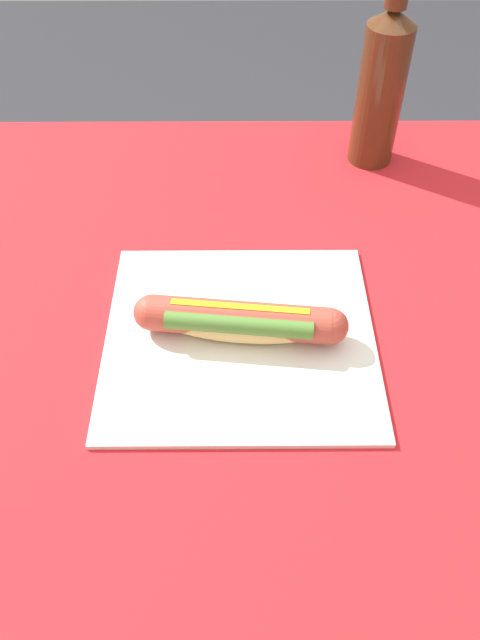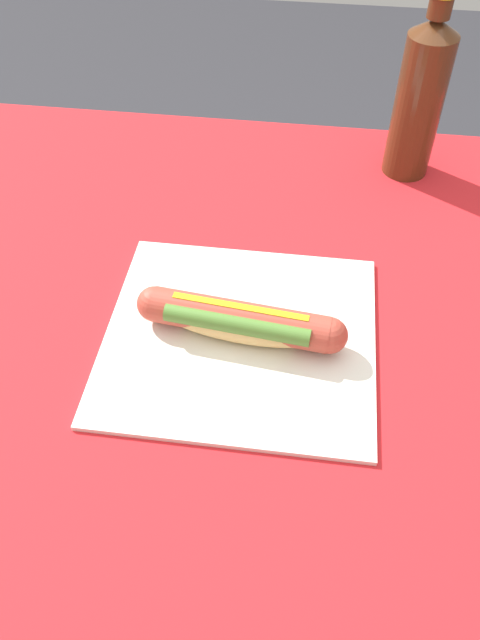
# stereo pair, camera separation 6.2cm
# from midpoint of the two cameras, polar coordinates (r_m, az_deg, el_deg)

# --- Properties ---
(ground_plane) EXTENTS (6.00, 6.00, 0.00)m
(ground_plane) POSITION_cam_midpoint_polar(r_m,az_deg,el_deg) (1.36, -5.06, -24.10)
(ground_plane) COLOR #2D2D33
(ground_plane) RESTS_ON ground
(dining_table) EXTENTS (1.09, 0.96, 0.76)m
(dining_table) POSITION_cam_midpoint_polar(r_m,az_deg,el_deg) (0.79, -8.06, -9.54)
(dining_table) COLOR brown
(dining_table) RESTS_ON ground
(paper_wrapper) EXTENTS (0.29, 0.28, 0.01)m
(paper_wrapper) POSITION_cam_midpoint_polar(r_m,az_deg,el_deg) (0.69, -2.58, -1.65)
(paper_wrapper) COLOR silver
(paper_wrapper) RESTS_ON dining_table
(hot_dog) EXTENTS (0.23, 0.07, 0.05)m
(hot_dog) POSITION_cam_midpoint_polar(r_m,az_deg,el_deg) (0.67, -2.67, -0.22)
(hot_dog) COLOR #DBB26B
(hot_dog) RESTS_ON paper_wrapper
(soda_bottle) EXTENTS (0.06, 0.06, 0.25)m
(soda_bottle) POSITION_cam_midpoint_polar(r_m,az_deg,el_deg) (0.92, 10.69, 20.03)
(soda_bottle) COLOR #4C2814
(soda_bottle) RESTS_ON dining_table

